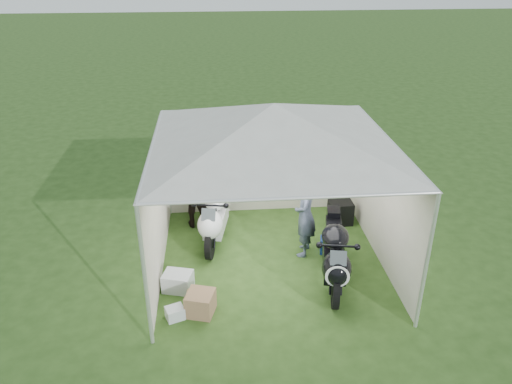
% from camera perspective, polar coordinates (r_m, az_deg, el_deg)
% --- Properties ---
extents(ground, '(80.00, 80.00, 0.00)m').
position_cam_1_polar(ground, '(9.40, 1.78, -7.73)').
color(ground, '#254115').
rests_on(ground, ground).
extents(canopy_tent, '(5.66, 5.66, 3.00)m').
position_cam_1_polar(canopy_tent, '(8.28, 2.00, 7.35)').
color(canopy_tent, silver).
rests_on(canopy_tent, ground).
extents(motorcycle_white, '(0.70, 2.09, 1.04)m').
position_cam_1_polar(motorcycle_white, '(9.73, -4.69, -2.58)').
color(motorcycle_white, black).
rests_on(motorcycle_white, ground).
extents(motorcycle_black, '(0.70, 2.11, 1.04)m').
position_cam_1_polar(motorcycle_black, '(8.60, 8.99, -7.03)').
color(motorcycle_black, black).
rests_on(motorcycle_black, ground).
extents(paddock_stand, '(0.44, 0.32, 0.30)m').
position_cam_1_polar(paddock_stand, '(9.64, 8.54, -6.04)').
color(paddock_stand, '#2040BD').
rests_on(paddock_stand, ground).
extents(person_dark_jacket, '(1.01, 0.91, 1.68)m').
position_cam_1_polar(person_dark_jacket, '(10.20, -6.80, 0.44)').
color(person_dark_jacket, black).
rests_on(person_dark_jacket, ground).
extents(person_blue_jacket, '(0.56, 0.69, 1.66)m').
position_cam_1_polar(person_blue_jacket, '(9.22, 5.68, -2.58)').
color(person_blue_jacket, slate).
rests_on(person_blue_jacket, ground).
extents(equipment_box, '(0.49, 0.40, 0.48)m').
position_cam_1_polar(equipment_box, '(10.61, 9.62, -2.33)').
color(equipment_box, black).
rests_on(equipment_box, ground).
extents(crate_0, '(0.55, 0.48, 0.32)m').
position_cam_1_polar(crate_0, '(8.68, -8.91, -10.06)').
color(crate_0, silver).
rests_on(crate_0, ground).
extents(crate_1, '(0.52, 0.52, 0.37)m').
position_cam_1_polar(crate_1, '(8.13, -6.37, -12.49)').
color(crate_1, '#8A6648').
rests_on(crate_1, ground).
extents(crate_2, '(0.34, 0.31, 0.20)m').
position_cam_1_polar(crate_2, '(8.13, -9.24, -13.50)').
color(crate_2, silver).
rests_on(crate_2, ground).
extents(crate_3, '(0.42, 0.32, 0.26)m').
position_cam_1_polar(crate_3, '(8.27, -6.60, -12.25)').
color(crate_3, brown).
rests_on(crate_3, ground).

